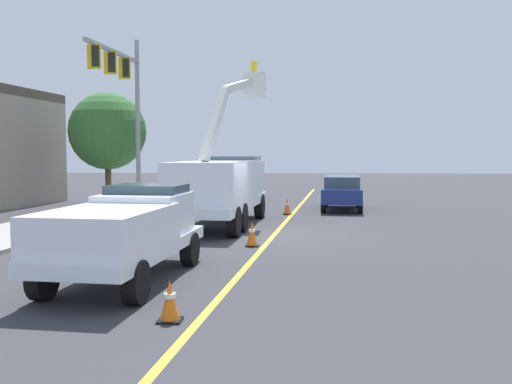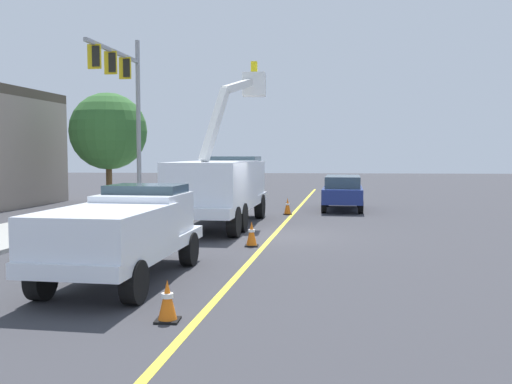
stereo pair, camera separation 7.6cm
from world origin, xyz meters
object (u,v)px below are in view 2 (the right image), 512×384
(service_pickup_truck, at_px, (124,231))
(traffic_cone_mid_rear, at_px, (288,206))
(traffic_cone_mid_front, at_px, (252,234))
(utility_bucket_truck, at_px, (221,185))
(passing_minivan, at_px, (343,190))
(traffic_signal_mast, at_px, (125,91))
(traffic_cone_leading, at_px, (167,301))

(service_pickup_truck, relative_size, traffic_cone_mid_rear, 7.46)
(service_pickup_truck, xyz_separation_m, traffic_cone_mid_front, (4.82, -2.45, -0.74))
(utility_bucket_truck, relative_size, passing_minivan, 1.69)
(utility_bucket_truck, bearing_deg, traffic_cone_mid_front, -162.07)
(traffic_cone_mid_front, xyz_separation_m, traffic_signal_mast, (9.16, 6.68, 5.35))
(traffic_cone_leading, relative_size, traffic_cone_mid_front, 0.92)
(traffic_cone_mid_front, bearing_deg, traffic_cone_mid_rear, -6.04)
(passing_minivan, relative_size, traffic_cone_mid_rear, 6.40)
(service_pickup_truck, xyz_separation_m, traffic_cone_leading, (-2.91, -1.65, -0.77))
(utility_bucket_truck, relative_size, traffic_signal_mast, 1.00)
(traffic_signal_mast, bearing_deg, traffic_cone_leading, -160.83)
(traffic_cone_leading, relative_size, traffic_signal_mast, 0.08)
(traffic_cone_leading, height_order, traffic_cone_mid_front, traffic_cone_mid_front)
(traffic_cone_leading, xyz_separation_m, traffic_cone_mid_rear, (16.69, -1.75, 0.03))
(traffic_cone_leading, distance_m, traffic_cone_mid_rear, 16.79)
(service_pickup_truck, xyz_separation_m, traffic_cone_mid_rear, (13.78, -3.40, -0.74))
(utility_bucket_truck, relative_size, traffic_cone_mid_rear, 10.85)
(traffic_cone_mid_rear, bearing_deg, service_pickup_truck, 166.15)
(passing_minivan, bearing_deg, service_pickup_truck, 159.34)
(utility_bucket_truck, bearing_deg, traffic_cone_leading, -176.54)
(utility_bucket_truck, height_order, passing_minivan, utility_bucket_truck)
(passing_minivan, bearing_deg, traffic_cone_leading, 166.86)
(passing_minivan, relative_size, traffic_cone_mid_front, 6.42)
(utility_bucket_truck, xyz_separation_m, service_pickup_truck, (-9.66, 0.89, -0.48))
(utility_bucket_truck, distance_m, traffic_cone_leading, 12.66)
(traffic_cone_leading, relative_size, traffic_cone_mid_rear, 0.92)
(passing_minivan, bearing_deg, traffic_signal_mast, 102.07)
(traffic_cone_mid_rear, relative_size, traffic_signal_mast, 0.09)
(service_pickup_truck, bearing_deg, traffic_cone_mid_rear, -13.85)
(traffic_cone_mid_front, height_order, traffic_signal_mast, traffic_signal_mast)
(traffic_cone_mid_front, distance_m, traffic_signal_mast, 12.54)
(utility_bucket_truck, bearing_deg, traffic_signal_mast, 49.76)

